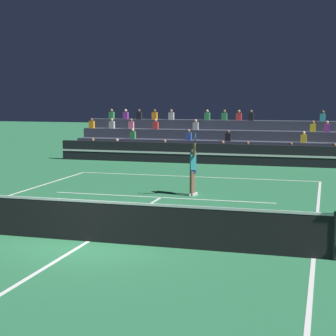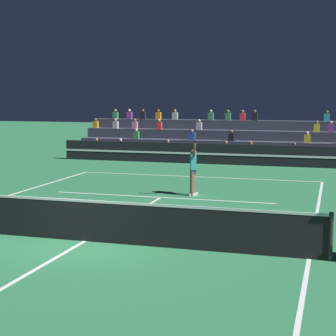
% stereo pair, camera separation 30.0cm
% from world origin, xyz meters
% --- Properties ---
extents(ground_plane, '(120.00, 120.00, 0.00)m').
position_xyz_m(ground_plane, '(0.00, 0.00, 0.00)').
color(ground_plane, '#2D7A4C').
extents(court_lines, '(11.10, 23.90, 0.01)m').
position_xyz_m(court_lines, '(0.00, 0.00, 0.00)').
color(court_lines, white).
rests_on(court_lines, ground).
extents(tennis_net, '(12.00, 0.10, 1.10)m').
position_xyz_m(tennis_net, '(0.00, 0.00, 0.54)').
color(tennis_net, black).
rests_on(tennis_net, ground).
extents(sponsor_banner_wall, '(18.00, 0.26, 1.10)m').
position_xyz_m(sponsor_banner_wall, '(0.00, 16.89, 0.55)').
color(sponsor_banner_wall, black).
rests_on(sponsor_banner_wall, ground).
extents(bleacher_stand, '(17.87, 3.80, 2.83)m').
position_xyz_m(bleacher_stand, '(-0.00, 20.06, 0.84)').
color(bleacher_stand, '#383D4C').
rests_on(bleacher_stand, ground).
extents(tennis_player, '(0.46, 1.14, 2.41)m').
position_xyz_m(tennis_player, '(1.02, 7.16, 0.98)').
color(tennis_player, brown).
rests_on(tennis_player, ground).
extents(tennis_ball, '(0.07, 0.07, 0.07)m').
position_xyz_m(tennis_ball, '(-1.52, 1.62, 0.03)').
color(tennis_ball, '#C6DB33').
rests_on(tennis_ball, ground).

